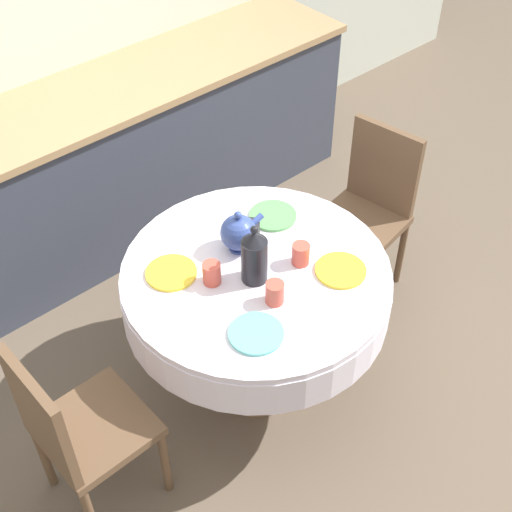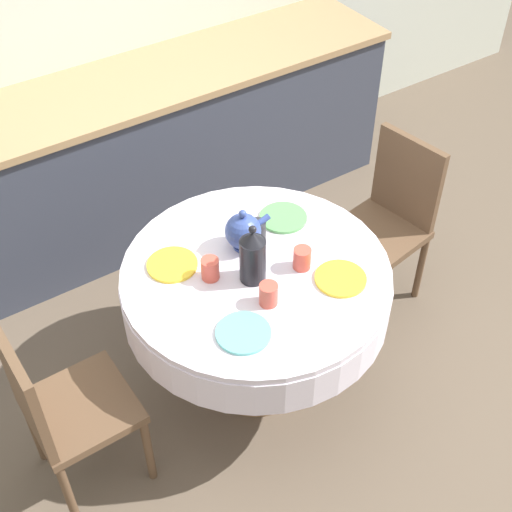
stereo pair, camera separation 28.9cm
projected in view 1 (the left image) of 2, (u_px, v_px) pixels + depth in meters
name	position (u px, v px, depth m)	size (l,w,h in m)	color
ground_plane	(256.00, 379.00, 3.46)	(12.00, 12.00, 0.00)	brown
wall_back	(28.00, 7.00, 3.48)	(7.00, 0.05, 2.60)	beige
kitchen_counter	(92.00, 175.00, 3.87)	(3.24, 0.64, 0.93)	#383D4C
dining_table	(256.00, 292.00, 3.04)	(1.14, 1.14, 0.74)	olive
chair_left	(369.00, 205.00, 3.62)	(0.46, 0.46, 0.92)	brown
chair_right	(75.00, 429.00, 2.66)	(0.41, 0.41, 0.92)	brown
plate_near_left	(256.00, 334.00, 2.69)	(0.21, 0.21, 0.01)	#60BCB7
cup_near_left	(275.00, 293.00, 2.79)	(0.07, 0.07, 0.10)	#CC4C3D
plate_near_right	(341.00, 270.00, 2.94)	(0.21, 0.21, 0.01)	yellow
cup_near_right	(301.00, 254.00, 2.95)	(0.07, 0.07, 0.10)	#CC4C3D
plate_far_left	(171.00, 273.00, 2.93)	(0.21, 0.21, 0.01)	yellow
cup_far_left	(212.00, 273.00, 2.86)	(0.07, 0.07, 0.10)	#CC4C3D
plate_far_right	(273.00, 216.00, 3.19)	(0.21, 0.21, 0.01)	#5BA85B
cup_far_right	(251.00, 231.00, 3.05)	(0.07, 0.07, 0.10)	#28282D
coffee_carafe	(254.00, 257.00, 2.83)	(0.11, 0.11, 0.28)	black
teapot	(239.00, 233.00, 2.98)	(0.21, 0.16, 0.20)	#33478E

